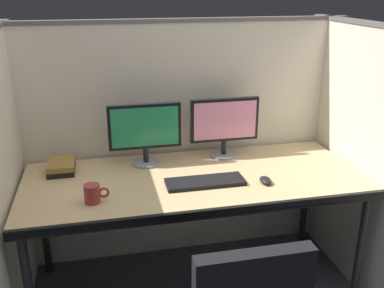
# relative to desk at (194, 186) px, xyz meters

# --- Properties ---
(cubicle_partition_rear) EXTENTS (2.21, 0.06, 1.57)m
(cubicle_partition_rear) POSITION_rel_desk_xyz_m (0.00, 0.46, 0.10)
(cubicle_partition_rear) COLOR beige
(cubicle_partition_rear) RESTS_ON ground
(cubicle_partition_left) EXTENTS (0.06, 1.41, 1.57)m
(cubicle_partition_left) POSITION_rel_desk_xyz_m (-0.99, -0.09, 0.10)
(cubicle_partition_left) COLOR beige
(cubicle_partition_left) RESTS_ON ground
(cubicle_partition_right) EXTENTS (0.06, 1.41, 1.57)m
(cubicle_partition_right) POSITION_rel_desk_xyz_m (0.99, -0.09, 0.10)
(cubicle_partition_right) COLOR beige
(cubicle_partition_right) RESTS_ON ground
(desk) EXTENTS (1.90, 0.80, 0.74)m
(desk) POSITION_rel_desk_xyz_m (0.00, 0.00, 0.00)
(desk) COLOR tan
(desk) RESTS_ON ground
(monitor_left) EXTENTS (0.43, 0.17, 0.37)m
(monitor_left) POSITION_rel_desk_xyz_m (-0.24, 0.26, 0.27)
(monitor_left) COLOR gray
(monitor_left) RESTS_ON desk
(monitor_right) EXTENTS (0.43, 0.17, 0.37)m
(monitor_right) POSITION_rel_desk_xyz_m (0.25, 0.28, 0.27)
(monitor_right) COLOR gray
(monitor_right) RESTS_ON desk
(keyboard_main) EXTENTS (0.43, 0.15, 0.02)m
(keyboard_main) POSITION_rel_desk_xyz_m (0.04, -0.09, 0.06)
(keyboard_main) COLOR black
(keyboard_main) RESTS_ON desk
(computer_mouse) EXTENTS (0.06, 0.10, 0.04)m
(computer_mouse) POSITION_rel_desk_xyz_m (0.36, -0.15, 0.07)
(computer_mouse) COLOR black
(computer_mouse) RESTS_ON desk
(book_stack) EXTENTS (0.15, 0.21, 0.06)m
(book_stack) POSITION_rel_desk_xyz_m (-0.74, 0.25, 0.08)
(book_stack) COLOR black
(book_stack) RESTS_ON desk
(coffee_mug) EXTENTS (0.13, 0.08, 0.09)m
(coffee_mug) POSITION_rel_desk_xyz_m (-0.56, -0.18, 0.10)
(coffee_mug) COLOR #993333
(coffee_mug) RESTS_ON desk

